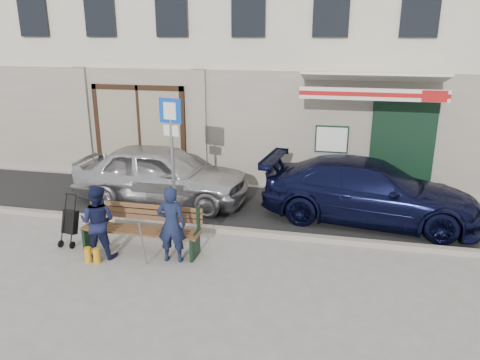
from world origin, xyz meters
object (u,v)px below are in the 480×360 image
(parking_sign, at_px, (172,141))
(man, at_px, (172,225))
(car_silver, at_px, (161,174))
(bench, at_px, (139,230))
(woman, at_px, (98,222))
(stroller, at_px, (70,223))
(car_navy, at_px, (369,191))

(parking_sign, xyz_separation_m, man, (0.57, -1.67, -1.19))
(car_silver, distance_m, bench, 2.83)
(man, bearing_deg, woman, -1.53)
(bench, bearing_deg, car_silver, 102.35)
(car_silver, height_order, bench, car_silver)
(bench, relative_size, stroller, 2.29)
(car_navy, height_order, parking_sign, parking_sign)
(car_navy, distance_m, bench, 5.23)
(bench, bearing_deg, woman, -149.99)
(bench, distance_m, stroller, 1.50)
(bench, height_order, man, man)
(bench, relative_size, man, 1.61)
(stroller, bearing_deg, car_navy, 34.53)
(bench, xyz_separation_m, man, (0.80, -0.25, 0.29))
(parking_sign, xyz_separation_m, woman, (-0.88, -1.79, -1.22))
(car_navy, xyz_separation_m, stroller, (-6.00, -2.67, -0.24))
(bench, distance_m, woman, 0.80)
(man, bearing_deg, car_navy, -148.27)
(car_silver, relative_size, woman, 3.06)
(parking_sign, bearing_deg, stroller, -129.32)
(woman, bearing_deg, stroller, -27.22)
(car_silver, bearing_deg, man, -154.85)
(car_silver, bearing_deg, woman, 179.22)
(parking_sign, distance_m, man, 2.13)
(parking_sign, bearing_deg, man, -59.97)
(car_navy, bearing_deg, parking_sign, 112.72)
(car_silver, xyz_separation_m, stroller, (-0.90, -2.76, -0.29))
(parking_sign, xyz_separation_m, stroller, (-1.73, -1.43, -1.47))
(car_silver, distance_m, parking_sign, 1.97)
(car_silver, relative_size, stroller, 4.22)
(car_silver, height_order, stroller, car_silver)
(parking_sign, height_order, bench, parking_sign)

